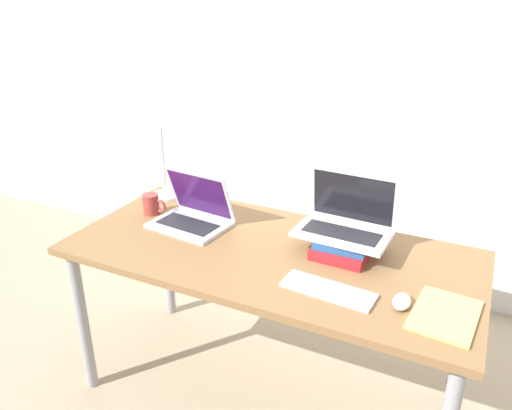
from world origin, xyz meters
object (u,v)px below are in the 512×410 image
Objects in this scene: book_stack at (345,244)px; laptop_on_books at (346,221)px; laptop_left at (193,214)px; mug at (152,204)px; desk_lamp at (167,119)px; mouse at (402,302)px; notepad at (445,315)px; wireless_keyboard at (328,290)px.

book_stack is 0.73× the size of laptop_on_books.
mug is at bearing 176.59° from laptop_left.
laptop_on_books is 0.92m from desk_lamp.
book_stack is 0.48× the size of desk_lamp.
desk_lamp reaches higher than book_stack.
mouse is (0.28, -0.30, -0.10)m from laptop_on_books.
desk_lamp is (-1.16, 0.39, 0.39)m from mouse.
mouse is 0.83× the size of mug.
notepad is at bearing 1.29° from mouse.
book_stack is 0.89m from mug.
laptop_on_books is 0.89m from mug.
laptop_on_books is at bearing 144.72° from notepad.
mouse is 1.28m from desk_lamp.
book_stack is 0.95× the size of notepad.
wireless_keyboard is 1.08m from desk_lamp.
notepad is 1.32m from mug.
book_stack is 0.38m from mouse.
desk_lamp is (0.01, 0.16, 0.36)m from mug.
book_stack is 0.82× the size of wireless_keyboard.
laptop_left is 0.62× the size of desk_lamp.
mouse is at bearing -178.71° from notepad.
wireless_keyboard is 0.59× the size of desk_lamp.
laptop_left is at bearing -175.65° from book_stack.
desk_lamp reaches higher than wireless_keyboard.
book_stack is 0.97m from desk_lamp.
desk_lamp reaches higher than mug.
mouse is at bearing -18.59° from desk_lamp.
laptop_on_books is 3.13× the size of mug.
book_stack reaches higher than notepad.
wireless_keyboard is 3.35× the size of mouse.
laptop_on_books reaches higher than notepad.
laptop_left is 1.29× the size of book_stack.
wireless_keyboard is at bearing -173.69° from mouse.
laptop_left is 0.66m from book_stack.
mouse is 0.18× the size of desk_lamp.
wireless_keyboard is 1.16× the size of notepad.
laptop_on_books is (-0.01, 0.03, 0.08)m from book_stack.
laptop_on_books reaches higher than laptop_left.
book_stack is at bearing 96.33° from wireless_keyboard.
mug is 0.21× the size of desk_lamp.
laptop_on_books is at bearing 97.40° from wireless_keyboard.
book_stack is 0.49m from notepad.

